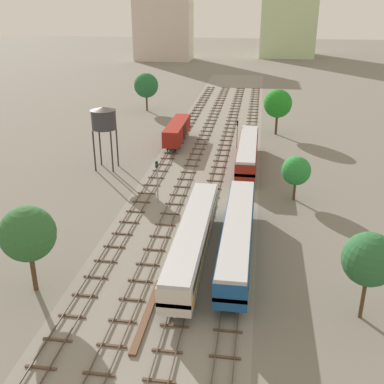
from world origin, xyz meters
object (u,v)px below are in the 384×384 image
(passenger_coach_centre_near, at_px, (237,234))
(freight_boxcar_far_left_midfar, at_px, (177,130))
(water_tower, at_px, (104,119))
(signal_post_near, at_px, (237,130))
(passenger_coach_centre_left_nearest, at_px, (193,237))
(diesel_railcar_centre_mid, at_px, (248,151))
(signal_post_nearest, at_px, (157,177))

(passenger_coach_centre_near, bearing_deg, freight_boxcar_far_left_midfar, 108.65)
(water_tower, bearing_deg, signal_post_near, 35.28)
(passenger_coach_centre_left_nearest, distance_m, water_tower, 31.17)
(diesel_railcar_centre_mid, xyz_separation_m, signal_post_nearest, (-10.97, -16.02, 1.10))
(freight_boxcar_far_left_midfar, bearing_deg, passenger_coach_centre_near, -71.35)
(passenger_coach_centre_near, xyz_separation_m, signal_post_nearest, (-10.97, 12.04, 1.09))
(signal_post_near, bearing_deg, signal_post_nearest, -108.79)
(passenger_coach_centre_near, bearing_deg, signal_post_near, 93.32)
(passenger_coach_centre_left_nearest, bearing_deg, water_tower, 124.30)
(passenger_coach_centre_near, xyz_separation_m, freight_boxcar_far_left_midfar, (-13.16, 38.99, -0.16))
(freight_boxcar_far_left_midfar, bearing_deg, diesel_railcar_centre_mid, -39.71)
(diesel_railcar_centre_mid, relative_size, water_tower, 2.10)
(water_tower, bearing_deg, diesel_railcar_centre_mid, 10.51)
(passenger_coach_centre_near, distance_m, signal_post_nearest, 16.32)
(freight_boxcar_far_left_midfar, xyz_separation_m, signal_post_nearest, (2.19, -26.95, 1.25))
(freight_boxcar_far_left_midfar, bearing_deg, water_tower, -119.72)
(diesel_railcar_centre_mid, bearing_deg, passenger_coach_centre_near, -90.00)
(signal_post_near, bearing_deg, freight_boxcar_far_left_midfar, 173.98)
(passenger_coach_centre_near, relative_size, water_tower, 2.26)
(signal_post_near, bearing_deg, passenger_coach_centre_left_nearest, -93.21)
(signal_post_near, bearing_deg, water_tower, -144.72)
(freight_boxcar_far_left_midfar, distance_m, signal_post_nearest, 27.07)
(diesel_railcar_centre_mid, distance_m, freight_boxcar_far_left_midfar, 17.11)
(water_tower, xyz_separation_m, signal_post_nearest, (10.73, -11.99, -4.22))
(water_tower, bearing_deg, passenger_coach_centre_left_nearest, -55.70)
(freight_boxcar_far_left_midfar, distance_m, signal_post_near, 11.05)
(passenger_coach_centre_near, relative_size, signal_post_near, 4.40)
(freight_boxcar_far_left_midfar, height_order, signal_post_near, signal_post_near)
(passenger_coach_centre_left_nearest, distance_m, signal_post_nearest, 14.95)
(passenger_coach_centre_near, distance_m, water_tower, 32.81)
(passenger_coach_centre_left_nearest, bearing_deg, signal_post_nearest, 116.19)
(passenger_coach_centre_left_nearest, relative_size, passenger_coach_centre_near, 1.00)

